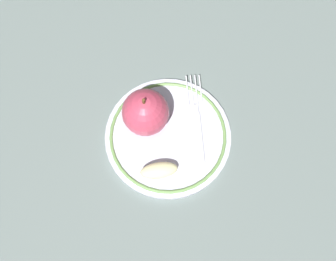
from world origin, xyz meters
The scene contains 5 objects.
ground_plane centered at (0.00, 0.00, 0.00)m, with size 2.00×2.00×0.00m, color slate.
plate centered at (0.01, 0.02, 0.01)m, with size 0.22×0.22×0.01m.
apple_red_whole centered at (0.00, 0.06, 0.05)m, with size 0.08×0.08×0.09m.
apple_slice_front centered at (-0.04, -0.03, 0.02)m, with size 0.06×0.03×0.02m, color beige.
fork centered at (0.07, 0.01, 0.02)m, with size 0.11×0.15×0.00m.
Camera 1 is at (-0.09, -0.13, 0.55)m, focal length 35.00 mm.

